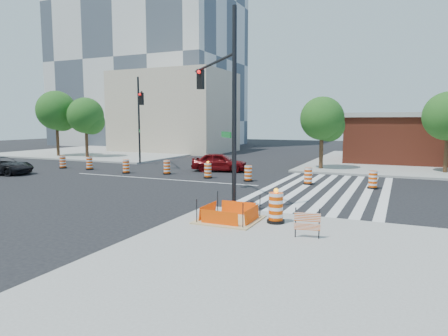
# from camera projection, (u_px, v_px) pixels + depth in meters

# --- Properties ---
(ground) EXTENTS (120.00, 120.00, 0.00)m
(ground) POSITION_uv_depth(u_px,v_px,m) (159.00, 179.00, 26.78)
(ground) COLOR black
(ground) RESTS_ON ground
(sidewalk_ne) EXTENTS (22.00, 22.00, 0.15)m
(sidewalk_ne) POSITION_uv_depth(u_px,v_px,m) (440.00, 164.00, 35.79)
(sidewalk_ne) COLOR gray
(sidewalk_ne) RESTS_ON ground
(sidewalk_nw) EXTENTS (22.00, 22.00, 0.15)m
(sidewalk_nw) POSITION_uv_depth(u_px,v_px,m) (118.00, 151.00, 50.40)
(sidewalk_nw) COLOR gray
(sidewalk_nw) RESTS_ON ground
(crosswalk_east) EXTENTS (6.75, 13.50, 0.01)m
(crosswalk_east) POSITION_uv_depth(u_px,v_px,m) (325.00, 190.00, 22.34)
(crosswalk_east) COLOR silver
(crosswalk_east) RESTS_ON ground
(lane_centerline) EXTENTS (14.00, 0.12, 0.01)m
(lane_centerline) POSITION_uv_depth(u_px,v_px,m) (159.00, 179.00, 26.78)
(lane_centerline) COLOR silver
(lane_centerline) RESTS_ON ground
(excavation_pit) EXTENTS (2.20, 2.20, 0.90)m
(excavation_pit) POSITION_uv_depth(u_px,v_px,m) (229.00, 218.00, 14.95)
(excavation_pit) COLOR tan
(excavation_pit) RESTS_ON ground
(tower_nw) EXTENTS (28.00, 18.00, 45.00)m
(tower_nw) POSITION_uv_depth(u_px,v_px,m) (148.00, 6.00, 64.74)
(tower_nw) COLOR beige
(tower_nw) RESTS_ON ground
(brick_storefront) EXTENTS (16.50, 8.50, 4.60)m
(brick_storefront) POSITION_uv_depth(u_px,v_px,m) (442.00, 139.00, 35.53)
(brick_storefront) COLOR maroon
(brick_storefront) RESTS_ON ground
(beige_midrise) EXTENTS (14.00, 10.00, 10.00)m
(beige_midrise) POSITION_uv_depth(u_px,v_px,m) (175.00, 112.00, 51.02)
(beige_midrise) COLOR tan
(beige_midrise) RESTS_ON ground
(red_coupe) EXTENTS (4.53, 2.61, 1.45)m
(red_coupe) POSITION_uv_depth(u_px,v_px,m) (220.00, 162.00, 30.73)
(red_coupe) COLOR #59070A
(red_coupe) RESTS_ON ground
(dark_suv) EXTENTS (4.92, 3.03, 1.27)m
(dark_suv) POSITION_uv_depth(u_px,v_px,m) (1.00, 166.00, 29.07)
(dark_suv) COLOR black
(dark_suv) RESTS_ON ground
(signal_pole_se) EXTENTS (4.35, 4.72, 8.30)m
(signal_pole_se) POSITION_uv_depth(u_px,v_px,m) (221.00, 94.00, 17.93)
(signal_pole_se) COLOR black
(signal_pole_se) RESTS_ON ground
(signal_pole_nw) EXTENTS (3.70, 4.59, 7.63)m
(signal_pole_nw) POSITION_uv_depth(u_px,v_px,m) (140.00, 112.00, 34.18)
(signal_pole_nw) COLOR black
(signal_pole_nw) RESTS_ON ground
(pit_drum) EXTENTS (0.65, 0.65, 1.28)m
(pit_drum) POSITION_uv_depth(u_px,v_px,m) (276.00, 209.00, 14.54)
(pit_drum) COLOR black
(pit_drum) RESTS_ON ground
(barricade) EXTENTS (0.82, 0.17, 0.97)m
(barricade) POSITION_uv_depth(u_px,v_px,m) (307.00, 222.00, 12.63)
(barricade) COLOR #E04504
(barricade) RESTS_ON ground
(tree_north_a) EXTENTS (4.18, 4.18, 7.11)m
(tree_north_a) POSITION_uv_depth(u_px,v_px,m) (57.00, 113.00, 42.83)
(tree_north_a) COLOR #382314
(tree_north_a) RESTS_ON ground
(tree_north_b) EXTENTS (3.72, 3.72, 6.32)m
(tree_north_b) POSITION_uv_depth(u_px,v_px,m) (86.00, 118.00, 41.48)
(tree_north_b) COLOR #382314
(tree_north_b) RESTS_ON ground
(tree_north_c) EXTENTS (3.42, 3.40, 5.77)m
(tree_north_c) POSITION_uv_depth(u_px,v_px,m) (323.00, 121.00, 31.15)
(tree_north_c) COLOR #382314
(tree_north_c) RESTS_ON ground
(median_drum_0) EXTENTS (0.60, 0.60, 1.02)m
(median_drum_0) POSITION_uv_depth(u_px,v_px,m) (63.00, 163.00, 32.80)
(median_drum_0) COLOR black
(median_drum_0) RESTS_ON ground
(median_drum_1) EXTENTS (0.60, 0.60, 1.02)m
(median_drum_1) POSITION_uv_depth(u_px,v_px,m) (90.00, 164.00, 31.85)
(median_drum_1) COLOR black
(median_drum_1) RESTS_ON ground
(median_drum_2) EXTENTS (0.60, 0.60, 1.02)m
(median_drum_2) POSITION_uv_depth(u_px,v_px,m) (126.00, 167.00, 29.62)
(median_drum_2) COLOR black
(median_drum_2) RESTS_ON ground
(median_drum_3) EXTENTS (0.60, 0.60, 1.02)m
(median_drum_3) POSITION_uv_depth(u_px,v_px,m) (167.00, 168.00, 29.10)
(median_drum_3) COLOR black
(median_drum_3) RESTS_ON ground
(median_drum_4) EXTENTS (0.60, 0.60, 1.18)m
(median_drum_4) POSITION_uv_depth(u_px,v_px,m) (208.00, 171.00, 27.09)
(median_drum_4) COLOR black
(median_drum_4) RESTS_ON ground
(median_drum_5) EXTENTS (0.60, 0.60, 1.02)m
(median_drum_5) POSITION_uv_depth(u_px,v_px,m) (248.00, 174.00, 25.64)
(median_drum_5) COLOR black
(median_drum_5) RESTS_ON ground
(median_drum_6) EXTENTS (0.60, 0.60, 1.02)m
(median_drum_6) POSITION_uv_depth(u_px,v_px,m) (308.00, 177.00, 24.36)
(median_drum_6) COLOR black
(median_drum_6) RESTS_ON ground
(median_drum_7) EXTENTS (0.60, 0.60, 1.02)m
(median_drum_7) POSITION_uv_depth(u_px,v_px,m) (373.00, 180.00, 22.82)
(median_drum_7) COLOR black
(median_drum_7) RESTS_ON ground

